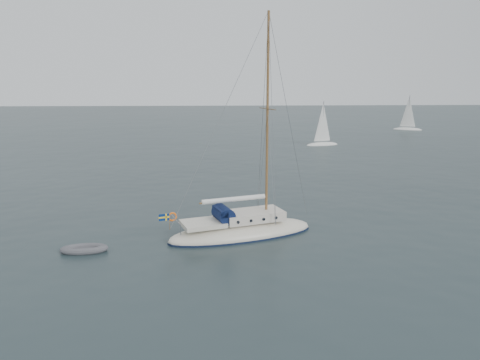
{
  "coord_description": "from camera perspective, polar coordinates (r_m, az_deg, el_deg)",
  "views": [
    {
      "loc": [
        -1.76,
        -27.22,
        9.82
      ],
      "look_at": [
        -0.4,
        0.0,
        3.91
      ],
      "focal_mm": 35.0,
      "sensor_mm": 36.0,
      "label": 1
    }
  ],
  "objects": [
    {
      "name": "distant_yacht_b",
      "position": [
        97.79,
        19.83,
        7.54
      ],
      "size": [
        5.39,
        2.87,
        7.14
      ],
      "rotation": [
        0.0,
        0.0,
        -0.38
      ],
      "color": "silver",
      "rests_on": "ground"
    },
    {
      "name": "ground",
      "position": [
        28.99,
        0.8,
        -7.57
      ],
      "size": [
        300.0,
        300.0,
        0.0
      ],
      "primitive_type": "plane",
      "color": "black",
      "rests_on": "ground"
    },
    {
      "name": "distant_yacht_c",
      "position": [
        71.61,
        10.04,
        6.57
      ],
      "size": [
        5.27,
        2.81,
        6.98
      ],
      "rotation": [
        0.0,
        0.0,
        0.32
      ],
      "color": "silver",
      "rests_on": "ground"
    },
    {
      "name": "sailboat",
      "position": [
        29.8,
        0.22,
        -4.8
      ],
      "size": [
        10.13,
        3.03,
        14.42
      ],
      "rotation": [
        0.0,
        0.0,
        0.32
      ],
      "color": "beige",
      "rests_on": "ground"
    },
    {
      "name": "dinghy",
      "position": [
        28.81,
        -18.47,
        -7.99
      ],
      "size": [
        2.73,
        1.23,
        0.39
      ],
      "rotation": [
        0.0,
        0.0,
        0.1
      ],
      "color": "#535358",
      "rests_on": "ground"
    }
  ]
}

